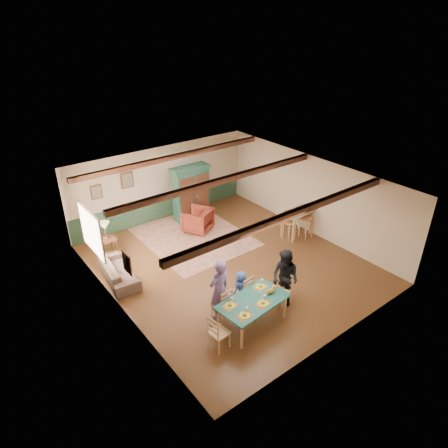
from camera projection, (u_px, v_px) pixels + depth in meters
floor at (230, 264)px, 12.22m from camera, size 8.00×8.00×0.00m
wall_back at (161, 183)px, 14.39m from camera, size 7.00×0.02×2.70m
wall_left at (117, 266)px, 9.71m from camera, size 0.02×8.00×2.70m
wall_right at (311, 195)px, 13.46m from camera, size 0.02×8.00×2.70m
ceiling at (230, 182)px, 10.95m from camera, size 7.00×8.00×0.02m
wainscot_back at (164, 206)px, 14.80m from camera, size 6.95×0.03×0.90m
ceiling_beam_front at (291, 215)px, 9.38m from camera, size 6.95×0.16×0.16m
ceiling_beam_mid at (221, 180)px, 11.27m from camera, size 6.95×0.16×0.16m
ceiling_beam_back at (174, 157)px, 13.09m from camera, size 6.95×0.16×0.16m
window_left at (91, 232)px, 10.82m from camera, size 0.06×1.60×1.30m
picture_left_wall at (127, 263)px, 9.12m from camera, size 0.04×0.42×0.52m
picture_back_a at (127, 180)px, 13.46m from camera, size 0.45×0.04×0.55m
picture_back_b at (96, 192)px, 12.94m from camera, size 0.38×0.04×0.48m
dining_table at (252, 313)px, 9.71m from camera, size 1.82×1.13×0.72m
dining_chair_far_left at (222, 303)px, 9.87m from camera, size 0.44×0.46×0.91m
dining_chair_far_right at (243, 290)px, 10.34m from camera, size 0.44×0.46×0.91m
dining_chair_end_left at (219, 332)px, 8.99m from camera, size 0.46×0.44×0.91m
dining_chair_end_right at (282, 290)px, 10.33m from camera, size 0.46×0.44×0.91m
person_man at (219, 290)px, 9.75m from camera, size 0.64×0.46×1.66m
person_woman at (285, 278)px, 10.23m from camera, size 0.68×0.83×1.58m
person_child at (241, 288)px, 10.37m from camera, size 0.50×0.35×0.96m
cat at (271, 290)px, 9.75m from camera, size 0.36×0.17×0.17m
place_setting_near_left at (245, 314)px, 9.04m from camera, size 0.41×0.33×0.11m
place_setting_near_center at (263, 302)px, 9.41m from camera, size 0.41×0.33×0.11m
place_setting_far_left at (230, 304)px, 9.35m from camera, size 0.41×0.33×0.11m
place_setting_far_right at (260, 285)px, 9.98m from camera, size 0.41×0.33×0.11m
area_rug at (194, 237)px, 13.67m from camera, size 3.18×3.77×0.01m
armoire at (191, 193)px, 14.44m from camera, size 1.44×0.60×2.02m
armchair at (197, 220)px, 13.88m from camera, size 1.21×1.22×0.82m
sofa at (119, 271)px, 11.41m from camera, size 0.95×1.93×0.54m
end_table at (108, 247)px, 12.49m from camera, size 0.51×0.51×0.62m
table_lamp at (105, 230)px, 12.21m from camera, size 0.35×0.35×0.57m
counter_table at (297, 223)px, 13.58m from camera, size 1.13×0.71×0.90m
bar_stool_left at (290, 225)px, 13.31m from camera, size 0.38×0.42×1.04m
bar_stool_right at (307, 222)px, 13.40m from camera, size 0.42×0.46×1.16m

